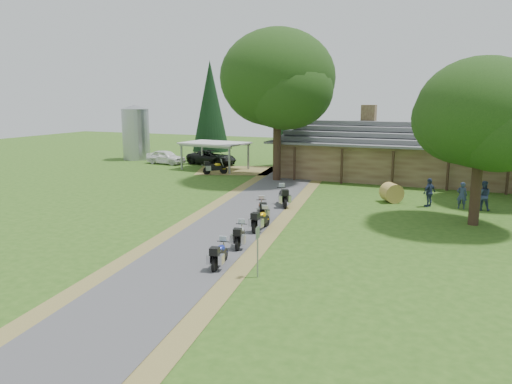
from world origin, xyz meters
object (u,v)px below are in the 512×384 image
at_px(carport, 215,156).
at_px(car_white_sedan, 166,155).
at_px(hay_bale, 392,193).
at_px(lodge, 401,150).
at_px(motorcycle_row_e, 283,196).
at_px(car_dark_suv, 212,154).
at_px(motorcycle_carport_a, 215,167).
at_px(motorcycle_row_c, 261,219).
at_px(motorcycle_row_b, 240,234).
at_px(silo, 136,132).
at_px(motorcycle_row_a, 220,253).
at_px(motorcycle_row_d, 262,209).

bearing_deg(carport, car_white_sedan, 173.66).
bearing_deg(car_white_sedan, hay_bale, -106.84).
height_order(lodge, motorcycle_row_e, lodge).
xyz_separation_m(car_dark_suv, motorcycle_carport_a, (3.28, -5.58, -0.45)).
bearing_deg(motorcycle_row_c, motorcycle_row_b, -175.34).
bearing_deg(silo, lodge, -4.38).
bearing_deg(motorcycle_row_b, motorcycle_row_c, -12.30).
height_order(lodge, car_white_sedan, lodge).
relative_size(car_white_sedan, car_dark_suv, 0.94).
xyz_separation_m(carport, motorcycle_row_b, (12.69, -21.96, -0.71)).
height_order(car_dark_suv, motorcycle_carport_a, car_dark_suv).
height_order(motorcycle_row_a, hay_bale, hay_bale).
height_order(silo, motorcycle_row_c, silo).
bearing_deg(motorcycle_row_d, motorcycle_carport_a, 9.93).
height_order(silo, motorcycle_row_b, silo).
relative_size(lodge, carport, 3.56).
distance_m(lodge, motorcycle_carport_a, 16.27).
bearing_deg(car_dark_suv, motorcycle_row_a, -139.36).
distance_m(motorcycle_row_b, hay_bale, 13.99).
xyz_separation_m(carport, motorcycle_row_e, (11.58, -12.90, -0.62)).
distance_m(carport, motorcycle_row_b, 25.38).
relative_size(car_white_sedan, motorcycle_row_e, 2.74).
height_order(carport, hay_bale, carport).
distance_m(motorcycle_row_a, motorcycle_row_b, 2.91).
height_order(car_white_sedan, motorcycle_row_d, car_white_sedan).
relative_size(car_white_sedan, motorcycle_row_c, 3.01).
relative_size(lodge, motorcycle_row_e, 10.71).
xyz_separation_m(car_dark_suv, hay_bale, (19.67, -11.78, -0.48)).
bearing_deg(carport, motorcycle_row_a, -55.96).
distance_m(lodge, motorcycle_row_e, 15.38).
xyz_separation_m(motorcycle_row_c, motorcycle_row_e, (-0.94, 6.03, 0.06)).
relative_size(car_white_sedan, motorcycle_carport_a, 2.78).
height_order(car_dark_suv, motorcycle_row_c, car_dark_suv).
distance_m(carport, motorcycle_carport_a, 3.17).
bearing_deg(car_dark_suv, silo, 97.98).
xyz_separation_m(car_white_sedan, hay_bale, (24.36, -10.41, -0.28)).
distance_m(carport, motorcycle_row_e, 17.35).
bearing_deg(motorcycle_carport_a, lodge, -23.41).
relative_size(silo, car_dark_suv, 1.03).
relative_size(motorcycle_row_a, motorcycle_row_d, 0.90).
bearing_deg(motorcycle_carport_a, motorcycle_row_e, -83.14).
bearing_deg(motorcycle_carport_a, motorcycle_row_d, -91.86).
xyz_separation_m(silo, car_dark_suv, (9.85, -0.74, -1.90)).
relative_size(car_white_sedan, motorcycle_row_d, 2.93).
bearing_deg(motorcycle_row_b, motorcycle_row_d, -4.69).
distance_m(carport, car_dark_suv, 3.37).
bearing_deg(car_white_sedan, motorcycle_carport_a, -111.57).
height_order(carport, car_white_sedan, carport).
distance_m(car_white_sedan, car_dark_suv, 4.88).
bearing_deg(silo, carport, -16.95).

